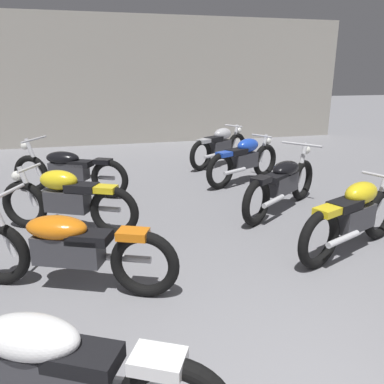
{
  "coord_description": "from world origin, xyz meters",
  "views": [
    {
      "loc": [
        -1.24,
        -1.13,
        2.07
      ],
      "look_at": [
        0.0,
        3.62,
        0.55
      ],
      "focal_mm": 36.51,
      "sensor_mm": 36.0,
      "label": 1
    }
  ],
  "objects_px": {
    "motorcycle_left_row_0": "(48,368)",
    "motorcycle_right_row_3": "(244,159)",
    "motorcycle_left_row_2": "(67,199)",
    "motorcycle_right_row_1": "(354,215)",
    "motorcycle_left_row_3": "(68,170)",
    "motorcycle_right_row_2": "(282,183)",
    "motorcycle_right_row_4": "(220,146)",
    "motorcycle_left_row_1": "(67,247)"
  },
  "relations": [
    {
      "from": "motorcycle_right_row_1",
      "to": "motorcycle_left_row_0",
      "type": "bearing_deg",
      "value": -152.65
    },
    {
      "from": "motorcycle_right_row_3",
      "to": "motorcycle_right_row_4",
      "type": "relative_size",
      "value": 1.05
    },
    {
      "from": "motorcycle_left_row_0",
      "to": "motorcycle_left_row_3",
      "type": "bearing_deg",
      "value": 90.9
    },
    {
      "from": "motorcycle_left_row_0",
      "to": "motorcycle_right_row_3",
      "type": "height_order",
      "value": "motorcycle_left_row_0"
    },
    {
      "from": "motorcycle_left_row_0",
      "to": "motorcycle_right_row_2",
      "type": "relative_size",
      "value": 1.08
    },
    {
      "from": "motorcycle_right_row_1",
      "to": "motorcycle_left_row_1",
      "type": "bearing_deg",
      "value": -179.22
    },
    {
      "from": "motorcycle_left_row_1",
      "to": "motorcycle_right_row_2",
      "type": "distance_m",
      "value": 3.45
    },
    {
      "from": "motorcycle_left_row_0",
      "to": "motorcycle_right_row_2",
      "type": "xyz_separation_m",
      "value": [
        3.11,
        3.2,
        0.0
      ]
    },
    {
      "from": "motorcycle_right_row_4",
      "to": "motorcycle_right_row_2",
      "type": "bearing_deg",
      "value": -91.05
    },
    {
      "from": "motorcycle_left_row_0",
      "to": "motorcycle_left_row_1",
      "type": "xyz_separation_m",
      "value": [
        0.04,
        1.64,
        0.0
      ]
    },
    {
      "from": "motorcycle_left_row_0",
      "to": "motorcycle_left_row_3",
      "type": "relative_size",
      "value": 1.0
    },
    {
      "from": "motorcycle_right_row_4",
      "to": "motorcycle_left_row_1",
      "type": "bearing_deg",
      "value": -123.64
    },
    {
      "from": "motorcycle_left_row_3",
      "to": "motorcycle_right_row_2",
      "type": "relative_size",
      "value": 1.08
    },
    {
      "from": "motorcycle_left_row_1",
      "to": "motorcycle_right_row_3",
      "type": "relative_size",
      "value": 1.13
    },
    {
      "from": "motorcycle_right_row_1",
      "to": "motorcycle_right_row_3",
      "type": "relative_size",
      "value": 1.03
    },
    {
      "from": "motorcycle_left_row_0",
      "to": "motorcycle_left_row_1",
      "type": "relative_size",
      "value": 0.97
    },
    {
      "from": "motorcycle_left_row_3",
      "to": "motorcycle_left_row_2",
      "type": "bearing_deg",
      "value": -88.38
    },
    {
      "from": "motorcycle_right_row_1",
      "to": "motorcycle_right_row_3",
      "type": "bearing_deg",
      "value": 91.67
    },
    {
      "from": "motorcycle_right_row_2",
      "to": "motorcycle_right_row_3",
      "type": "height_order",
      "value": "motorcycle_right_row_2"
    },
    {
      "from": "motorcycle_left_row_0",
      "to": "motorcycle_right_row_3",
      "type": "distance_m",
      "value": 5.8
    },
    {
      "from": "motorcycle_left_row_0",
      "to": "motorcycle_right_row_4",
      "type": "bearing_deg",
      "value": 63.46
    },
    {
      "from": "motorcycle_left_row_3",
      "to": "motorcycle_right_row_1",
      "type": "bearing_deg",
      "value": -43.76
    },
    {
      "from": "motorcycle_left_row_0",
      "to": "motorcycle_left_row_2",
      "type": "xyz_separation_m",
      "value": [
        -0.03,
        3.17,
        0.01
      ]
    },
    {
      "from": "motorcycle_right_row_1",
      "to": "motorcycle_right_row_4",
      "type": "height_order",
      "value": "same"
    },
    {
      "from": "motorcycle_left_row_1",
      "to": "motorcycle_left_row_3",
      "type": "relative_size",
      "value": 1.04
    },
    {
      "from": "motorcycle_left_row_2",
      "to": "motorcycle_right_row_2",
      "type": "distance_m",
      "value": 3.14
    },
    {
      "from": "motorcycle_left_row_3",
      "to": "motorcycle_right_row_1",
      "type": "height_order",
      "value": "motorcycle_left_row_3"
    },
    {
      "from": "motorcycle_left_row_1",
      "to": "motorcycle_left_row_2",
      "type": "distance_m",
      "value": 1.53
    },
    {
      "from": "motorcycle_right_row_2",
      "to": "motorcycle_right_row_3",
      "type": "distance_m",
      "value": 1.66
    },
    {
      "from": "motorcycle_left_row_0",
      "to": "motorcycle_left_row_3",
      "type": "xyz_separation_m",
      "value": [
        -0.08,
        4.87,
        0.0
      ]
    },
    {
      "from": "motorcycle_left_row_3",
      "to": "motorcycle_right_row_1",
      "type": "xyz_separation_m",
      "value": [
        3.33,
        -3.19,
        0.01
      ]
    },
    {
      "from": "motorcycle_left_row_2",
      "to": "motorcycle_left_row_3",
      "type": "height_order",
      "value": "motorcycle_left_row_3"
    },
    {
      "from": "motorcycle_left_row_2",
      "to": "motorcycle_left_row_0",
      "type": "bearing_deg",
      "value": -89.49
    },
    {
      "from": "motorcycle_right_row_3",
      "to": "motorcycle_left_row_3",
      "type": "bearing_deg",
      "value": 179.82
    },
    {
      "from": "motorcycle_left_row_2",
      "to": "motorcycle_right_row_1",
      "type": "distance_m",
      "value": 3.6
    },
    {
      "from": "motorcycle_left_row_1",
      "to": "motorcycle_right_row_1",
      "type": "relative_size",
      "value": 1.09
    },
    {
      "from": "motorcycle_left_row_2",
      "to": "motorcycle_left_row_3",
      "type": "xyz_separation_m",
      "value": [
        -0.05,
        1.7,
        -0.01
      ]
    },
    {
      "from": "motorcycle_left_row_0",
      "to": "motorcycle_right_row_4",
      "type": "xyz_separation_m",
      "value": [
        3.17,
        6.34,
        0.01
      ]
    },
    {
      "from": "motorcycle_left_row_1",
      "to": "motorcycle_right_row_1",
      "type": "xyz_separation_m",
      "value": [
        3.22,
        0.04,
        0.01
      ]
    },
    {
      "from": "motorcycle_left_row_3",
      "to": "motorcycle_right_row_4",
      "type": "height_order",
      "value": "motorcycle_left_row_3"
    },
    {
      "from": "motorcycle_right_row_2",
      "to": "motorcycle_right_row_4",
      "type": "distance_m",
      "value": 3.14
    },
    {
      "from": "motorcycle_right_row_2",
      "to": "motorcycle_left_row_2",
      "type": "bearing_deg",
      "value": -179.4
    }
  ]
}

